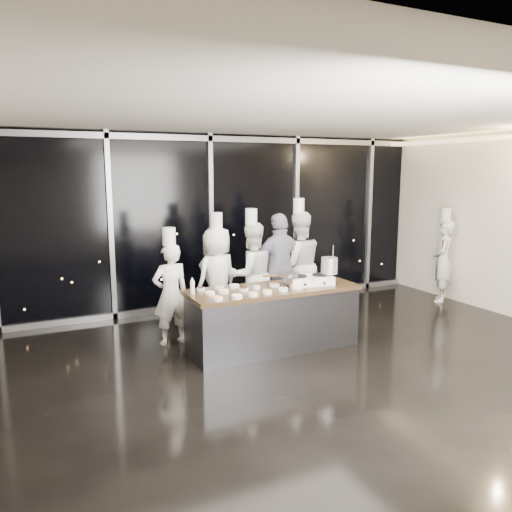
{
  "coord_description": "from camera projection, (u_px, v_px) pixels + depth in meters",
  "views": [
    {
      "loc": [
        -3.18,
        -5.21,
        2.54
      ],
      "look_at": [
        -0.13,
        1.2,
        1.32
      ],
      "focal_mm": 35.0,
      "sensor_mm": 36.0,
      "label": 1
    }
  ],
  "objects": [
    {
      "name": "demo_counter",
      "position": [
        273.0,
        318.0,
        7.13
      ],
      "size": [
        2.46,
        0.86,
        0.9
      ],
      "color": "#38383D",
      "rests_on": "ground"
    },
    {
      "name": "chef_side",
      "position": [
        443.0,
        260.0,
        9.68
      ],
      "size": [
        0.69,
        0.68,
        1.83
      ],
      "rotation": [
        0.0,
        0.0,
        3.89
      ],
      "color": "silver",
      "rests_on": "ground"
    },
    {
      "name": "window_wall",
      "position": [
        210.0,
        222.0,
        9.19
      ],
      "size": [
        8.9,
        0.11,
        3.2
      ],
      "color": "black",
      "rests_on": "ground"
    },
    {
      "name": "prep_bowls",
      "position": [
        247.0,
        290.0,
        6.81
      ],
      "size": [
        1.39,
        0.72,
        0.05
      ],
      "color": "silver",
      "rests_on": "demo_counter"
    },
    {
      "name": "guest",
      "position": [
        280.0,
        268.0,
        8.32
      ],
      "size": [
        1.09,
        0.47,
        1.85
      ],
      "rotation": [
        0.0,
        0.0,
        3.13
      ],
      "color": "#141438",
      "rests_on": "ground"
    },
    {
      "name": "chef_right",
      "position": [
        298.0,
        265.0,
        8.62
      ],
      "size": [
        0.99,
        0.83,
        2.08
      ],
      "rotation": [
        0.0,
        0.0,
        2.99
      ],
      "color": "silver",
      "rests_on": "ground"
    },
    {
      "name": "stock_pot",
      "position": [
        329.0,
        266.0,
        7.32
      ],
      "size": [
        0.28,
        0.28,
        0.24
      ],
      "primitive_type": "cylinder",
      "rotation": [
        0.0,
        0.0,
        -0.18
      ],
      "color": "#B8B8BA",
      "rests_on": "stove"
    },
    {
      "name": "frying_pan",
      "position": [
        287.0,
        274.0,
        7.16
      ],
      "size": [
        0.57,
        0.37,
        0.05
      ],
      "rotation": [
        0.0,
        0.0,
        -0.18
      ],
      "color": "slate",
      "rests_on": "stove"
    },
    {
      "name": "room_shell",
      "position": [
        320.0,
        195.0,
        6.1
      ],
      "size": [
        9.02,
        7.02,
        3.21
      ],
      "color": "beige",
      "rests_on": "ground"
    },
    {
      "name": "chef_center",
      "position": [
        251.0,
        274.0,
        8.16
      ],
      "size": [
        0.83,
        0.65,
        1.94
      ],
      "rotation": [
        0.0,
        0.0,
        3.14
      ],
      "color": "silver",
      "rests_on": "ground"
    },
    {
      "name": "chef_far_left",
      "position": [
        171.0,
        292.0,
        7.29
      ],
      "size": [
        0.59,
        0.42,
        1.73
      ],
      "rotation": [
        0.0,
        0.0,
        3.27
      ],
      "color": "silver",
      "rests_on": "ground"
    },
    {
      "name": "stove",
      "position": [
        310.0,
        280.0,
        7.26
      ],
      "size": [
        0.7,
        0.5,
        0.14
      ],
      "rotation": [
        0.0,
        0.0,
        -0.18
      ],
      "color": "silver",
      "rests_on": "demo_counter"
    },
    {
      "name": "squeeze_bottle",
      "position": [
        192.0,
        286.0,
        6.71
      ],
      "size": [
        0.06,
        0.06,
        0.23
      ],
      "color": "silver",
      "rests_on": "demo_counter"
    },
    {
      "name": "chef_left",
      "position": [
        217.0,
        277.0,
        8.02
      ],
      "size": [
        0.95,
        0.79,
        1.89
      ],
      "rotation": [
        0.0,
        0.0,
        3.52
      ],
      "color": "silver",
      "rests_on": "ground"
    },
    {
      "name": "ground",
      "position": [
        305.0,
        370.0,
        6.41
      ],
      "size": [
        9.0,
        9.0,
        0.0
      ],
      "primitive_type": "plane",
      "color": "black",
      "rests_on": "ground"
    }
  ]
}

